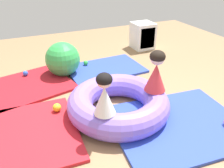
{
  "coord_description": "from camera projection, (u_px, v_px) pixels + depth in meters",
  "views": [
    {
      "loc": [
        -0.97,
        -2.32,
        1.82
      ],
      "look_at": [
        0.12,
        0.19,
        0.35
      ],
      "focal_mm": 38.17,
      "sensor_mm": 36.0,
      "label": 1
    }
  ],
  "objects": [
    {
      "name": "ground_plane",
      "position": [
        109.0,
        116.0,
        3.07
      ],
      "size": [
        8.0,
        8.0,
        0.0
      ],
      "primitive_type": "plane",
      "color": "#93704C"
    },
    {
      "name": "gym_mat_front",
      "position": [
        29.0,
        86.0,
        3.75
      ],
      "size": [
        1.44,
        1.33,
        0.04
      ],
      "primitive_type": "cube",
      "rotation": [
        0.0,
        0.0,
        0.24
      ],
      "color": "#B21923",
      "rests_on": "ground"
    },
    {
      "name": "gym_mat_near_right",
      "position": [
        178.0,
        124.0,
        2.88
      ],
      "size": [
        1.67,
        1.39,
        0.04
      ],
      "primitive_type": "cube",
      "rotation": [
        0.0,
        0.0,
        -0.08
      ],
      "color": "#2D47B7",
      "rests_on": "ground"
    },
    {
      "name": "gym_mat_far_right",
      "position": [
        11.0,
        139.0,
        2.65
      ],
      "size": [
        1.53,
        1.32,
        0.04
      ],
      "primitive_type": "cube",
      "rotation": [
        0.0,
        0.0,
        -0.04
      ],
      "color": "red",
      "rests_on": "ground"
    },
    {
      "name": "gym_mat_center_rear",
      "position": [
        105.0,
        69.0,
        4.31
      ],
      "size": [
        1.35,
        0.95,
        0.04
      ],
      "primitive_type": "cube",
      "rotation": [
        0.0,
        0.0,
        0.04
      ],
      "color": "#2D47B7",
      "rests_on": "ground"
    },
    {
      "name": "inflatable_cushion",
      "position": [
        118.0,
        103.0,
        3.03
      ],
      "size": [
        1.31,
        1.31,
        0.33
      ],
      "primitive_type": "torus",
      "color": "#8466E0",
      "rests_on": "ground"
    },
    {
      "name": "child_in_white",
      "position": [
        104.0,
        94.0,
        2.46
      ],
      "size": [
        0.33,
        0.33,
        0.47
      ],
      "rotation": [
        0.0,
        0.0,
        4.16
      ],
      "color": "white",
      "rests_on": "inflatable_cushion"
    },
    {
      "name": "child_in_red",
      "position": [
        156.0,
        71.0,
        2.9
      ],
      "size": [
        0.38,
        0.38,
        0.52
      ],
      "rotation": [
        0.0,
        0.0,
        3.99
      ],
      "color": "red",
      "rests_on": "inflatable_cushion"
    },
    {
      "name": "play_ball_yellow",
      "position": [
        57.0,
        108.0,
        3.07
      ],
      "size": [
        0.11,
        0.11,
        0.11
      ],
      "primitive_type": "sphere",
      "color": "yellow",
      "rests_on": "gym_mat_far_right"
    },
    {
      "name": "play_ball_green",
      "position": [
        86.0,
        63.0,
        4.39
      ],
      "size": [
        0.09,
        0.09,
        0.09
      ],
      "primitive_type": "sphere",
      "color": "green",
      "rests_on": "gym_mat_center_rear"
    },
    {
      "name": "play_ball_blue",
      "position": [
        25.0,
        73.0,
        4.0
      ],
      "size": [
        0.09,
        0.09,
        0.09
      ],
      "primitive_type": "sphere",
      "color": "blue",
      "rests_on": "gym_mat_front"
    },
    {
      "name": "exercise_ball_large",
      "position": [
        63.0,
        59.0,
        4.0
      ],
      "size": [
        0.58,
        0.58,
        0.58
      ],
      "primitive_type": "sphere",
      "color": "green",
      "rests_on": "ground"
    },
    {
      "name": "storage_cube",
      "position": [
        143.0,
        36.0,
        5.21
      ],
      "size": [
        0.44,
        0.44,
        0.56
      ],
      "color": "white",
      "rests_on": "ground"
    }
  ]
}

